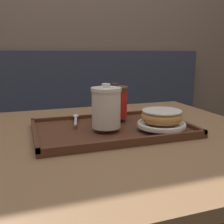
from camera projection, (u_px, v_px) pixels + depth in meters
wall_behind at (57, 20)px, 1.73m from camera, size 8.00×0.05×2.40m
booth_bench at (101, 154)px, 1.78m from camera, size 1.58×0.44×1.00m
cafe_table at (109, 183)px, 0.85m from camera, size 1.02×0.88×0.74m
serving_tray at (112, 129)px, 0.85m from camera, size 0.49×0.32×0.02m
coffee_cup_front at (107, 108)px, 0.79m from camera, size 0.09×0.09×0.13m
coffee_cup_rear at (115, 102)px, 0.92m from camera, size 0.09×0.09×0.12m
plate_with_chocolate_donut at (161, 124)px, 0.81m from camera, size 0.15×0.15×0.01m
donut_chocolate_glazed at (162, 116)px, 0.81m from camera, size 0.13×0.13×0.04m
spoon at (76, 117)px, 0.91m from camera, size 0.04×0.13×0.01m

